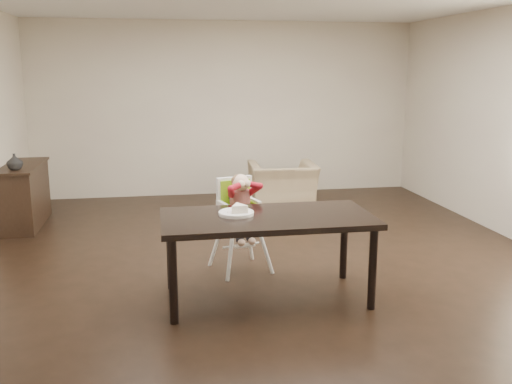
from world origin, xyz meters
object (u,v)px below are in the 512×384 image
(dining_table, at_px, (267,225))
(high_chair, at_px, (239,202))
(sideboard, at_px, (25,195))
(armchair, at_px, (283,177))

(dining_table, bearing_deg, high_chair, 99.34)
(dining_table, bearing_deg, sideboard, 132.02)
(dining_table, height_order, high_chair, high_chair)
(high_chair, distance_m, sideboard, 3.24)
(high_chair, height_order, armchair, high_chair)
(dining_table, distance_m, sideboard, 3.88)
(dining_table, relative_size, armchair, 1.89)
(high_chair, bearing_deg, sideboard, 124.41)
(dining_table, xyz_separation_m, armchair, (0.90, 3.42, -0.25))
(dining_table, relative_size, high_chair, 1.85)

